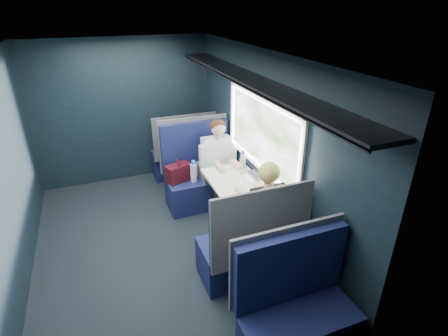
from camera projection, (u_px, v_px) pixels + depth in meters
name	position (u px, v px, depth m)	size (l,w,h in m)	color
ground	(157.00, 248.00, 4.34)	(2.80, 4.20, 0.01)	black
room_shell	(147.00, 136.00, 3.70)	(3.00, 4.40, 2.40)	black
table	(234.00, 187.00, 4.38)	(0.62, 1.00, 0.74)	#54565E
seat_bay_near	(198.00, 177.00, 5.15)	(1.04, 0.62, 1.26)	#0D113B
seat_bay_far	(249.00, 248.00, 3.70)	(1.04, 0.62, 1.26)	#0D113B
seat_row_front	(183.00, 154.00, 5.94)	(1.04, 0.51, 1.16)	#0D113B
seat_row_back	(296.00, 314.00, 2.92)	(1.04, 0.51, 1.16)	#0D113B
man	(219.00, 160.00, 4.96)	(0.53, 0.56, 1.32)	black
woman	(265.00, 210.00, 3.78)	(0.53, 0.56, 1.32)	black
papers	(232.00, 179.00, 4.39)	(0.56, 0.81, 0.01)	white
laptop	(256.00, 172.00, 4.45)	(0.25, 0.32, 0.23)	silver
bottle_small	(243.00, 160.00, 4.67)	(0.07, 0.07, 0.24)	silver
cup	(242.00, 162.00, 4.78)	(0.07, 0.07, 0.08)	white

